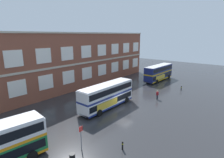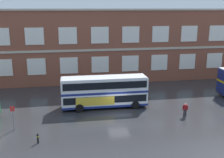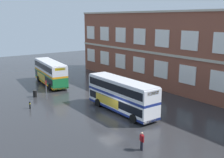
{
  "view_description": "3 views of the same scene",
  "coord_description": "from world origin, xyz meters",
  "views": [
    {
      "loc": [
        -23.06,
        -15.99,
        11.98
      ],
      "look_at": [
        2.43,
        4.7,
        3.9
      ],
      "focal_mm": 29.0,
      "sensor_mm": 36.0,
      "label": 1
    },
    {
      "loc": [
        -6.28,
        -31.32,
        12.63
      ],
      "look_at": [
        -0.54,
        1.81,
        3.98
      ],
      "focal_mm": 44.54,
      "sensor_mm": 36.0,
      "label": 2
    },
    {
      "loc": [
        23.81,
        -17.36,
        11.44
      ],
      "look_at": [
        -1.88,
        1.58,
        4.2
      ],
      "focal_mm": 43.63,
      "sensor_mm": 36.0,
      "label": 3
    }
  ],
  "objects": [
    {
      "name": "bus_stand_flag",
      "position": [
        -11.89,
        -2.7,
        1.64
      ],
      "size": [
        0.44,
        0.1,
        2.7
      ],
      "color": "slate",
      "rests_on": "ground"
    },
    {
      "name": "ground_plane",
      "position": [
        0.0,
        2.0,
        0.0
      ],
      "size": [
        120.0,
        120.0,
        0.0
      ],
      "primitive_type": "plane",
      "color": "#2B2B2D"
    },
    {
      "name": "safety_bollard_west",
      "position": [
        -9.14,
        -6.13,
        0.49
      ],
      "size": [
        0.19,
        0.19,
        0.95
      ],
      "color": "black",
      "rests_on": "ground"
    },
    {
      "name": "waiting_passenger",
      "position": [
        7.62,
        -2.17,
        0.93
      ],
      "size": [
        0.64,
        0.33,
        1.7
      ],
      "color": "black",
      "rests_on": "ground"
    },
    {
      "name": "station_litter_bin",
      "position": [
        -13.88,
        -3.66,
        0.52
      ],
      "size": [
        0.6,
        0.6,
        1.03
      ],
      "color": "black",
      "rests_on": "ground"
    },
    {
      "name": "double_decker_near",
      "position": [
        -19.76,
        1.43,
        2.15
      ],
      "size": [
        11.23,
        3.92,
        4.07
      ],
      "color": "#197038",
      "rests_on": "ground"
    },
    {
      "name": "double_decker_middle",
      "position": [
        -1.4,
        2.65,
        2.15
      ],
      "size": [
        11.02,
        2.93,
        4.07
      ],
      "color": "silver",
      "rests_on": "ground"
    },
    {
      "name": "brick_terminal_building",
      "position": [
        -0.45,
        17.98,
        6.1
      ],
      "size": [
        56.94,
        8.19,
        12.49
      ],
      "color": "brown",
      "rests_on": "ground"
    }
  ]
}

